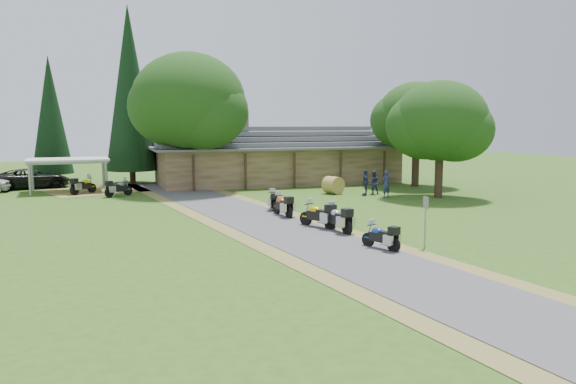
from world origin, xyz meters
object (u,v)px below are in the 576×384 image
object	(u,v)px
motorcycle_row_a	(381,235)
motorcycle_row_d	(283,204)
motorcycle_row_b	(338,218)
motorcycle_carport_a	(83,185)
lodge	(277,154)
car_dark_suv	(32,173)
motorcycle_carport_b	(119,187)
hay_bale	(333,185)
motorcycle_row_e	(273,200)
motorcycle_row_c	(318,214)
carport	(69,175)

from	to	relation	value
motorcycle_row_a	motorcycle_row_d	size ratio (longest dim) A/B	0.87
motorcycle_row_b	motorcycle_carport_a	distance (m)	22.45
lodge	motorcycle_row_b	size ratio (longest dim) A/B	10.61
lodge	car_dark_suv	distance (m)	19.85
car_dark_suv	motorcycle_carport_b	xyz separation A→B (m)	(6.27, -7.40, -0.53)
hay_bale	car_dark_suv	bearing A→B (deg)	152.64
motorcycle_row_e	motorcycle_carport_a	distance (m)	15.90
motorcycle_row_e	hay_bale	world-z (taller)	hay_bale
motorcycle_row_a	lodge	bearing A→B (deg)	-30.39
lodge	motorcycle_row_e	xyz separation A→B (m)	(-4.99, -14.76, -1.85)
car_dark_suv	lodge	bearing A→B (deg)	-111.47
motorcycle_row_d	motorcycle_carport_b	size ratio (longest dim) A/B	1.03
motorcycle_carport_b	hay_bale	world-z (taller)	motorcycle_carport_b
motorcycle_row_c	carport	bearing A→B (deg)	4.50
motorcycle_row_a	motorcycle_carport_b	bearing A→B (deg)	2.59
motorcycle_row_b	motorcycle_row_c	xyz separation A→B (m)	(-0.48, 1.33, 0.00)
carport	motorcycle_row_a	bearing A→B (deg)	-65.61
lodge	motorcycle_row_b	xyz separation A→B (m)	(-4.13, -22.29, -1.76)
lodge	motorcycle_row_e	size ratio (longest dim) A/B	12.17
motorcycle_row_c	motorcycle_carport_a	distance (m)	21.07
motorcycle_row_a	hay_bale	size ratio (longest dim) A/B	1.35
motorcycle_row_d	hay_bale	distance (m)	10.59
carport	motorcycle_carport_a	distance (m)	2.21
lodge	motorcycle_carport_a	distance (m)	16.21
motorcycle_carport_a	hay_bale	bearing A→B (deg)	-60.13
lodge	motorcycle_row_e	world-z (taller)	lodge
motorcycle_row_e	motorcycle_row_a	bearing A→B (deg)	-162.02
motorcycle_carport_a	hay_bale	xyz separation A→B (m)	(17.24, -5.80, -0.05)
lodge	car_dark_suv	xyz separation A→B (m)	(-19.70, 2.02, -1.27)
motorcycle_row_c	hay_bale	xyz separation A→B (m)	(6.04, 12.04, -0.06)
car_dark_suv	motorcycle_row_e	world-z (taller)	car_dark_suv
motorcycle_row_c	motorcycle_row_d	distance (m)	3.82
carport	hay_bale	world-z (taller)	carport
lodge	hay_bale	bearing A→B (deg)	-80.89
hay_bale	motorcycle_row_e	bearing A→B (deg)	-137.66
motorcycle_row_e	motorcycle_carport_b	bearing A→B (deg)	54.96
lodge	motorcycle_carport_b	world-z (taller)	lodge
motorcycle_row_a	motorcycle_carport_a	xyz separation A→B (m)	(-11.83, 23.14, 0.10)
car_dark_suv	motorcycle_row_b	size ratio (longest dim) A/B	3.04
car_dark_suv	motorcycle_row_e	distance (m)	22.33
lodge	motorcycle_carport_b	size ratio (longest dim) A/B	11.25
lodge	motorcycle_row_d	distance (m)	18.04
carport	car_dark_suv	size ratio (longest dim) A/B	0.94
motorcycle_carport_b	carport	bearing A→B (deg)	99.41
carport	motorcycle_carport_b	bearing A→B (deg)	-53.29
carport	motorcycle_row_e	xyz separation A→B (m)	(11.86, -13.52, -0.64)
motorcycle_row_d	motorcycle_carport_b	distance (m)	14.40
motorcycle_carport_a	hay_bale	world-z (taller)	motorcycle_carport_a
lodge	motorcycle_row_c	xyz separation A→B (m)	(-4.61, -20.96, -1.76)
motorcycle_row_e	motorcycle_carport_b	world-z (taller)	motorcycle_carport_b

